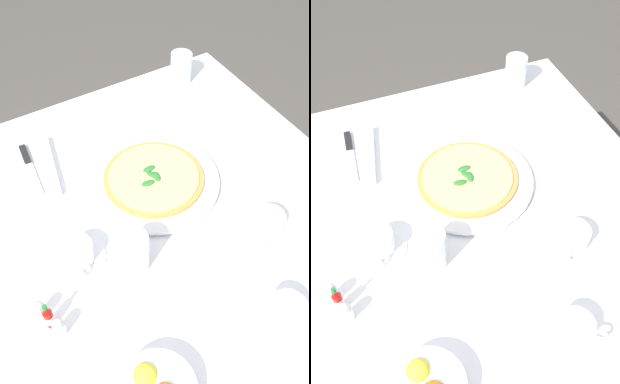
% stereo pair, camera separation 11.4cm
% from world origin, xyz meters
% --- Properties ---
extents(ground_plane, '(8.00, 8.00, 0.00)m').
position_xyz_m(ground_plane, '(0.00, 0.00, 0.00)').
color(ground_plane, '#4C4742').
extents(dining_table, '(1.05, 1.05, 0.73)m').
position_xyz_m(dining_table, '(0.00, 0.00, 0.59)').
color(dining_table, white).
rests_on(dining_table, ground_plane).
extents(pizza_plate, '(0.35, 0.35, 0.02)m').
position_xyz_m(pizza_plate, '(-0.08, 0.04, 0.74)').
color(pizza_plate, white).
rests_on(pizza_plate, dining_table).
extents(pizza, '(0.27, 0.27, 0.02)m').
position_xyz_m(pizza, '(-0.08, 0.04, 0.75)').
color(pizza, '#C68E47').
rests_on(pizza, pizza_plate).
extents(coffee_cup_back_corner, '(0.13, 0.13, 0.06)m').
position_xyz_m(coffee_cup_back_corner, '(0.39, 0.09, 0.75)').
color(coffee_cup_back_corner, white).
rests_on(coffee_cup_back_corner, dining_table).
extents(coffee_cup_center_back, '(0.13, 0.13, 0.06)m').
position_xyz_m(coffee_cup_center_back, '(0.03, -0.23, 0.75)').
color(coffee_cup_center_back, white).
rests_on(coffee_cup_center_back, dining_table).
extents(coffee_cup_right_edge, '(0.13, 0.13, 0.06)m').
position_xyz_m(coffee_cup_right_edge, '(0.19, 0.20, 0.76)').
color(coffee_cup_right_edge, white).
rests_on(coffee_cup_right_edge, dining_table).
extents(water_glass_left_edge, '(0.07, 0.07, 0.10)m').
position_xyz_m(water_glass_left_edge, '(-0.43, 0.35, 0.77)').
color(water_glass_left_edge, white).
rests_on(water_glass_left_edge, dining_table).
extents(water_glass_near_right, '(0.07, 0.07, 0.11)m').
position_xyz_m(water_glass_near_right, '(0.11, -0.12, 0.77)').
color(water_glass_near_right, white).
rests_on(water_glass_near_right, dining_table).
extents(napkin_folded, '(0.24, 0.17, 0.02)m').
position_xyz_m(napkin_folded, '(-0.29, -0.22, 0.74)').
color(napkin_folded, silver).
rests_on(napkin_folded, dining_table).
extents(dinner_knife, '(0.20, 0.04, 0.01)m').
position_xyz_m(dinner_knife, '(-0.28, -0.22, 0.75)').
color(dinner_knife, silver).
rests_on(dinner_knife, napkin_folded).
extents(hot_sauce_bottle, '(0.02, 0.02, 0.08)m').
position_xyz_m(hot_sauce_bottle, '(0.15, -0.34, 0.76)').
color(hot_sauce_bottle, '#B7140F').
rests_on(hot_sauce_bottle, dining_table).
extents(salt_shaker, '(0.03, 0.03, 0.06)m').
position_xyz_m(salt_shaker, '(0.18, -0.33, 0.75)').
color(salt_shaker, white).
rests_on(salt_shaker, dining_table).
extents(pepper_shaker, '(0.03, 0.03, 0.06)m').
position_xyz_m(pepper_shaker, '(0.12, -0.35, 0.75)').
color(pepper_shaker, white).
rests_on(pepper_shaker, dining_table).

